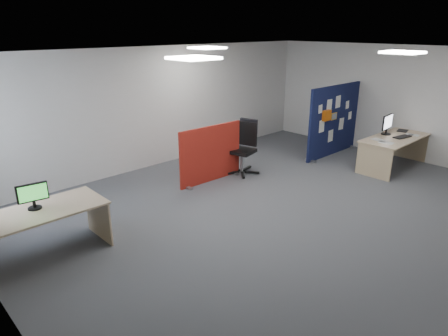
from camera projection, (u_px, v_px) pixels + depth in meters
floor at (278, 206)px, 7.28m from camera, size 9.00×9.00×0.00m
ceiling at (286, 53)px, 6.37m from camera, size 9.00×7.00×0.02m
wall_back at (163, 106)px, 9.22m from camera, size 9.00×0.02×2.70m
wall_right at (399, 102)px, 9.73m from camera, size 0.02×7.00×2.70m
ceiling_lights at (268, 52)px, 7.05m from camera, size 4.10×4.10×0.04m
navy_divider at (334, 120)px, 9.98m from camera, size 2.13×0.30×1.76m
main_desk at (393, 144)px, 9.13m from camera, size 1.93×0.86×0.73m
monitor_main at (387, 124)px, 9.18m from camera, size 0.53×0.22×0.46m
keyboard at (402, 137)px, 9.01m from camera, size 0.48×0.26×0.02m
mouse at (411, 135)px, 9.17m from camera, size 0.11×0.08×0.03m
paper_tray at (403, 131)px, 9.57m from camera, size 0.32×0.28×0.01m
red_divider at (211, 154)px, 8.31m from camera, size 1.58×0.30×1.19m
second_desk at (43, 220)px, 5.56m from camera, size 1.64×0.82×0.73m
monitor_second at (33, 195)px, 5.43m from camera, size 0.41×0.18×0.37m
office_chair at (245, 144)px, 8.79m from camera, size 0.77×0.75×1.16m
desk_papers at (393, 139)px, 8.88m from camera, size 1.32×0.67×0.00m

